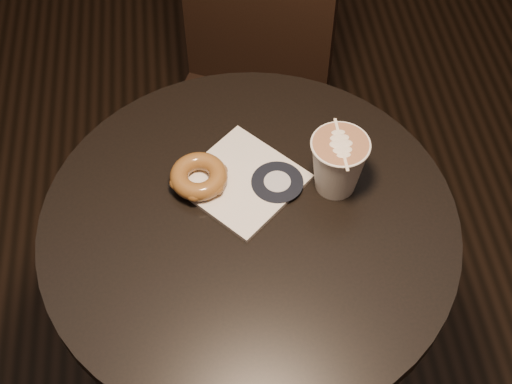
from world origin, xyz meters
TOP-DOWN VIEW (x-y plane):
  - cafe_table at (0.00, 0.00)m, footprint 0.70×0.70m
  - chair at (0.06, 0.57)m, footprint 0.48×0.48m
  - pastry_bag at (-0.00, 0.08)m, footprint 0.25×0.25m
  - doughnut at (-0.08, 0.08)m, footprint 0.10×0.10m
  - latte_cup at (0.15, 0.06)m, footprint 0.10×0.10m

SIDE VIEW (x-z plane):
  - chair at x=0.06m, z-range 0.05..0.97m
  - cafe_table at x=0.00m, z-range 0.18..0.93m
  - pastry_bag at x=0.00m, z-range 0.75..0.76m
  - doughnut at x=-0.08m, z-range 0.76..0.79m
  - latte_cup at x=0.15m, z-range 0.75..0.86m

